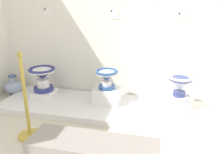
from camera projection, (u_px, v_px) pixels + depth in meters
display_platform at (105, 107)px, 3.41m from camera, size 3.16×0.93×0.08m
plinth_block_leftmost at (44, 93)px, 3.68m from camera, size 0.33×0.34×0.10m
antique_toilet_leftmost at (42, 76)px, 3.59m from camera, size 0.41×0.41×0.37m
plinth_block_rightmost at (107, 95)px, 3.45m from camera, size 0.38×0.31×0.22m
antique_toilet_rightmost at (107, 77)px, 3.36m from camera, size 0.33×0.33×0.28m
plinth_block_broad_patterned at (178, 104)px, 3.24m from camera, size 0.30×0.38×0.15m
antique_toilet_broad_patterned at (180, 86)px, 3.15m from camera, size 0.33×0.33×0.35m
info_placard_first at (48, 11)px, 3.66m from camera, size 0.13×0.01×0.12m
info_placard_second at (114, 14)px, 3.43m from camera, size 0.12×0.01×0.14m
info_placard_third at (182, 16)px, 3.22m from camera, size 0.13×0.01×0.12m
decorative_vase_spare at (14, 87)px, 3.92m from camera, size 0.29×0.29×0.35m
stanchion_post_near_left at (28, 115)px, 2.67m from camera, size 0.28×0.28×1.03m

